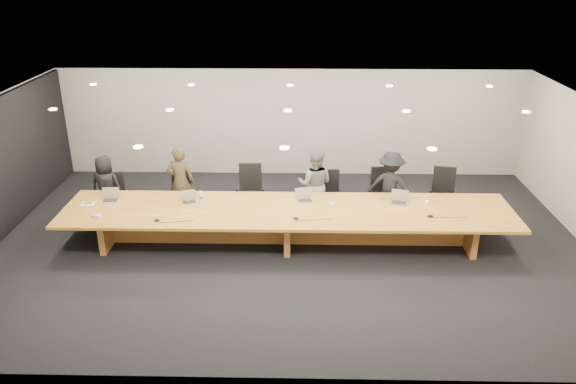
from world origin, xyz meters
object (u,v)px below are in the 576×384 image
Objects in this scene: person_a at (106,187)px; av_box at (97,216)px; conference_table at (288,220)px; person_d at (390,186)px; person_c at (315,184)px; laptop_b at (189,197)px; paper_cup_far at (427,203)px; laptop_d at (305,196)px; amber_mug at (187,202)px; chair_far_left at (116,196)px; mic_right at (431,216)px; mic_center at (296,218)px; paper_cup_near at (333,205)px; mic_left at (157,220)px; laptop_e at (399,198)px; chair_right at (383,193)px; chair_mid_left at (250,191)px; chair_far_right at (443,194)px; chair_left at (180,195)px; water_bottle at (201,198)px; laptop_a at (110,195)px; person_b at (180,182)px; chair_mid_right at (330,194)px.

person_a reaches higher than av_box.
person_d is at bearing 27.68° from conference_table.
av_box is at bearing 30.47° from person_c.
paper_cup_far is at bearing -20.35° from laptop_b.
amber_mug is (-2.39, -0.17, -0.09)m from laptop_d.
mic_right is (6.62, -1.43, 0.26)m from chair_far_left.
av_box is at bearing 179.62° from mic_center.
laptop_b is 2.93m from paper_cup_near.
person_d is 5.01m from mic_left.
laptop_e reaches higher than mic_center.
chair_right reaches higher than amber_mug.
chair_far_right is at bearing -3.28° from chair_mid_left.
laptop_b is 3.48× the size of paper_cup_far.
person_a is (-1.62, -0.05, 0.21)m from chair_left.
chair_far_right reaches higher than paper_cup_near.
chair_far_left is at bearing 127.83° from mic_left.
amber_mug is (-0.28, -0.05, -0.08)m from water_bottle.
person_c reaches higher than chair_left.
mic_center is at bearing -176.54° from mic_right.
mic_center is (-1.91, -1.76, 0.20)m from chair_right.
chair_mid_left reaches higher than laptop_a.
chair_far_right is 7.13m from laptop_a.
person_b is 13.41× the size of mic_left.
mic_right is (2.44, -0.66, -0.12)m from laptop_d.
laptop_a is (-4.24, -0.90, 0.09)m from person_c.
person_d is at bearing 124.76° from paper_cup_far.
mic_left is at bearing -153.77° from laptop_e.
person_a reaches higher than chair_right.
chair_right is (2.08, 1.33, 0.04)m from conference_table.
chair_right is 3.65× the size of laptop_b.
person_d is at bearing 37.90° from mic_center.
chair_far_right reaches higher than chair_right.
person_d is 11.64× the size of mic_right.
person_c is (2.97, -0.00, -0.03)m from person_b.
chair_far_right reaches higher than mic_right.
paper_cup_near is at bearing -23.93° from laptop_b.
mic_left is (1.35, -1.73, 0.26)m from chair_far_left.
laptop_b is (2.02, -0.93, 0.16)m from person_a.
mic_right is (1.86, -1.58, 0.23)m from chair_mid_right.
chair_mid_left reaches higher than mic_center.
mic_center is (0.17, -0.43, 0.25)m from conference_table.
conference_table is at bearing -59.15° from chair_mid_left.
chair_mid_left is at bearing 176.01° from chair_right.
water_bottle is 2.02× the size of mic_left.
chair_left is 1.57m from chair_mid_left.
laptop_a is at bearing 176.34° from amber_mug.
chair_left is 0.84× the size of chair_mid_left.
person_b reaches higher than av_box.
chair_mid_right is at bearing 21.10° from water_bottle.
av_box is at bearing -160.80° from water_bottle.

